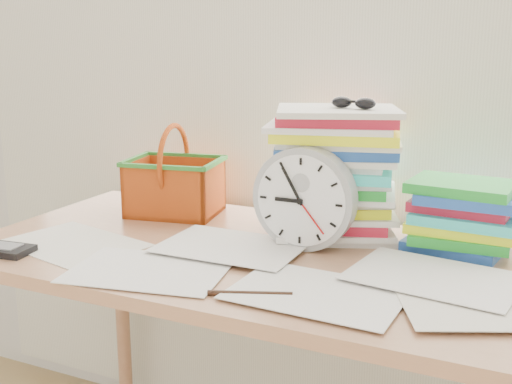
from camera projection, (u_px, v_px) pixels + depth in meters
The scene contains 9 objects.
curtain at pixel (328, 9), 1.67m from camera, with size 2.40×0.01×2.50m, color silver.
desk at pixel (267, 283), 1.48m from camera, with size 1.40×0.70×0.75m.
paper_stack at pixel (332, 172), 1.56m from camera, with size 0.32×0.26×0.32m, color white, non-canonical shape.
clock at pixel (305, 199), 1.46m from camera, with size 0.24×0.24×0.05m, color #A3A4A6.
sunglasses at pixel (353, 103), 1.49m from camera, with size 0.12×0.10×0.03m, color black, non-canonical shape.
book_stack at pixel (463, 216), 1.46m from camera, with size 0.27×0.21×0.16m, color white, non-canonical shape.
basket at pixel (174, 170), 1.76m from camera, with size 0.25×0.19×0.25m, color #CA5013, non-canonical shape.
pen at pixel (250, 294), 1.21m from camera, with size 0.01×0.01×0.16m, color black.
scattered_papers at pixel (267, 250), 1.46m from camera, with size 1.26×0.42×0.02m, color white, non-canonical shape.
Camera 1 is at (0.57, 0.33, 1.22)m, focal length 45.00 mm.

